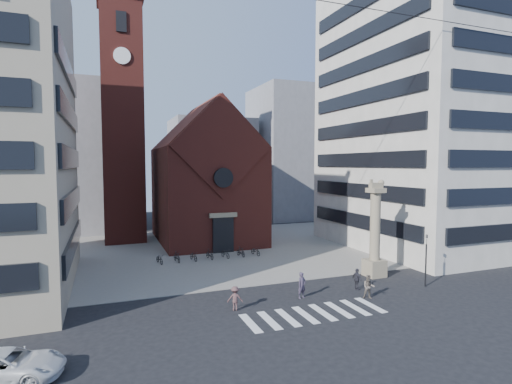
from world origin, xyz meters
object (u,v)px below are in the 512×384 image
at_px(lion_column, 375,238).
at_px(pedestrian_1, 369,287).
at_px(white_car, 7,366).
at_px(pedestrian_2, 357,279).
at_px(scooter_0, 160,259).
at_px(pedestrian_0, 302,285).
at_px(traffic_light, 426,259).

height_order(lion_column, pedestrian_1, lion_column).
xyz_separation_m(white_car, pedestrian_1, (22.63, 3.42, 0.19)).
relative_size(pedestrian_2, scooter_0, 0.96).
bearing_deg(pedestrian_0, pedestrian_1, -37.44).
xyz_separation_m(lion_column, pedestrian_1, (-4.18, -4.79, -2.57)).
height_order(pedestrian_0, pedestrian_1, pedestrian_0).
bearing_deg(traffic_light, pedestrian_1, -172.67).
relative_size(traffic_light, pedestrian_2, 2.50).
xyz_separation_m(pedestrian_0, scooter_0, (-8.59, 14.22, -0.46)).
bearing_deg(lion_column, white_car, -162.97).
distance_m(traffic_light, white_car, 29.15).
height_order(lion_column, scooter_0, lion_column).
height_order(pedestrian_1, pedestrian_2, pedestrian_1).
height_order(traffic_light, pedestrian_0, traffic_light).
bearing_deg(lion_column, traffic_light, -63.54).
xyz_separation_m(traffic_light, pedestrian_1, (-6.17, -0.79, -1.40)).
distance_m(traffic_light, pedestrian_2, 6.05).
bearing_deg(lion_column, pedestrian_1, -131.09).
bearing_deg(lion_column, pedestrian_0, -161.59).
height_order(white_car, scooter_0, white_car).
bearing_deg(pedestrian_0, white_car, -178.96).
bearing_deg(white_car, traffic_light, -67.27).
distance_m(white_car, pedestrian_1, 22.89).
distance_m(traffic_light, pedestrian_1, 6.38).
xyz_separation_m(traffic_light, scooter_0, (-19.37, 15.30, -1.77)).
distance_m(traffic_light, scooter_0, 24.74).
bearing_deg(lion_column, scooter_0, 146.97).
bearing_deg(pedestrian_2, lion_column, -58.20).
bearing_deg(scooter_0, pedestrian_1, -61.79).
bearing_deg(white_car, pedestrian_0, -59.24).
distance_m(pedestrian_0, pedestrian_1, 4.97).
xyz_separation_m(white_car, scooter_0, (9.44, 19.51, -0.18)).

